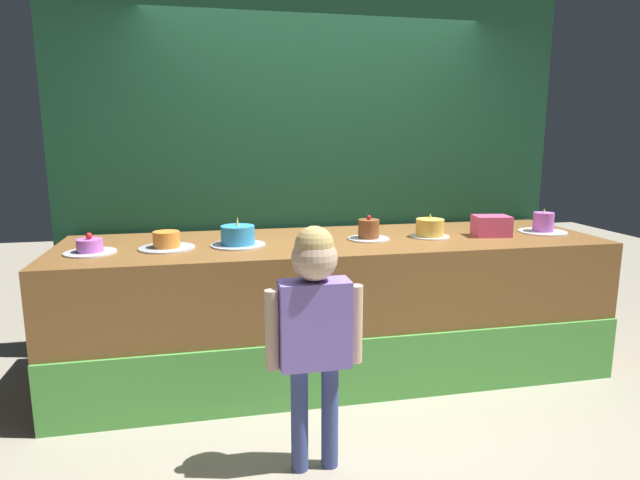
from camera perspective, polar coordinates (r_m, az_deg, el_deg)
The scene contains 12 objects.
ground_plane at distance 3.46m, azimuth 3.69°, elevation -16.94°, with size 12.00×12.00×0.00m, color #ADA38E.
stage_platform at distance 3.74m, azimuth 1.64°, elevation -7.01°, with size 3.62×1.06×0.93m.
curtain_backdrop at distance 4.18m, azimuth -0.33°, elevation 7.59°, with size 3.85×0.08×2.75m, color #19472D.
child_figure at distance 2.55m, azimuth -0.59°, elevation -8.12°, with size 0.47×0.22×1.22m.
pink_box at distance 3.93m, azimuth 17.76°, elevation 1.44°, with size 0.24×0.18×0.14m, color #F35287.
donut at distance 3.51m, azimuth -1.53°, elevation -0.05°, with size 0.12×0.12×0.03m, color #59B259.
cake_far_left at distance 3.48m, azimuth -23.28°, elevation -0.74°, with size 0.30×0.30×0.13m.
cake_left at distance 3.46m, azimuth -16.00°, elevation -0.20°, with size 0.34×0.34×0.11m.
cake_center_left at distance 3.45m, azimuth -8.73°, elevation 0.35°, with size 0.35×0.35×0.19m.
cake_center_right at distance 3.64m, azimuth 5.20°, elevation 0.96°, with size 0.28×0.28×0.17m.
cake_right at distance 3.78m, azimuth 11.60°, elevation 1.19°, with size 0.27×0.27×0.17m.
cake_far_right at distance 4.21m, azimuth 22.64°, elevation 1.51°, with size 0.34×0.34×0.18m.
Camera 1 is at (-0.84, -2.94, 1.62)m, focal length 30.08 mm.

